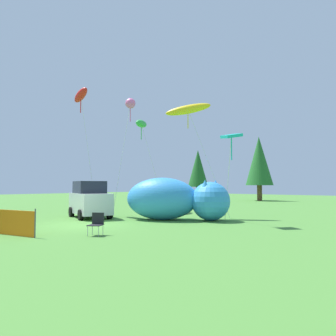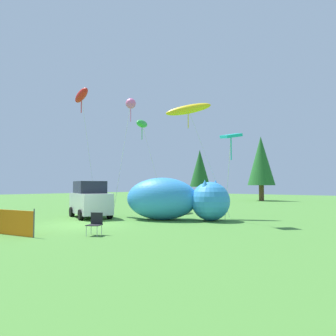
# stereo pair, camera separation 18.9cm
# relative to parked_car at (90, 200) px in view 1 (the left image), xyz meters

# --- Properties ---
(ground_plane) EXTENTS (120.00, 120.00, 0.00)m
(ground_plane) POSITION_rel_parked_car_xyz_m (2.96, -2.60, -1.14)
(ground_plane) COLOR #477F33
(parked_car) EXTENTS (4.39, 3.13, 2.35)m
(parked_car) POSITION_rel_parked_car_xyz_m (0.00, 0.00, 0.00)
(parked_car) COLOR #B7BCC1
(parked_car) RESTS_ON ground
(folding_chair) EXTENTS (0.76, 0.76, 0.93)m
(folding_chair) POSITION_rel_parked_car_xyz_m (6.31, -4.32, -0.61)
(folding_chair) COLOR black
(folding_chair) RESTS_ON ground
(inflatable_cat) EXTENTS (6.19, 4.78, 2.55)m
(inflatable_cat) POSITION_rel_parked_car_xyz_m (5.09, 2.42, 0.04)
(inflatable_cat) COLOR #338CD8
(inflatable_cat) RESTS_ON ground
(kite_yellow_hero) EXTENTS (4.27, 2.17, 7.82)m
(kite_yellow_hero) POSITION_rel_parked_car_xyz_m (4.40, 4.72, 6.08)
(kite_yellow_hero) COLOR silver
(kite_yellow_hero) RESTS_ON ground
(kite_pink_octopus) EXTENTS (0.96, 1.43, 8.22)m
(kite_pink_octopus) POSITION_rel_parked_car_xyz_m (0.77, 2.78, 6.67)
(kite_pink_octopus) COLOR silver
(kite_pink_octopus) RESTS_ON ground
(kite_teal_diamond) EXTENTS (2.22, 2.60, 4.95)m
(kite_teal_diamond) POSITION_rel_parked_car_xyz_m (8.86, 2.60, 3.52)
(kite_teal_diamond) COLOR silver
(kite_teal_diamond) RESTS_ON ground
(kite_red_lizard) EXTENTS (2.97, 1.07, 9.28)m
(kite_red_lizard) POSITION_rel_parked_car_xyz_m (-2.53, 0.97, 7.48)
(kite_red_lizard) COLOR silver
(kite_red_lizard) RESTS_ON ground
(kite_green_fish) EXTENTS (3.34, 2.27, 7.48)m
(kite_green_fish) POSITION_rel_parked_car_xyz_m (-1.14, 5.83, 5.92)
(kite_green_fish) COLOR silver
(kite_green_fish) RESTS_ON ground
(horizon_tree_west) EXTENTS (3.21, 3.21, 7.66)m
(horizon_tree_west) POSITION_rel_parked_car_xyz_m (-12.11, 29.62, 3.57)
(horizon_tree_west) COLOR brown
(horizon_tree_west) RESTS_ON ground
(horizon_tree_mid) EXTENTS (3.64, 3.64, 8.68)m
(horizon_tree_mid) POSITION_rel_parked_car_xyz_m (-1.46, 28.73, 4.19)
(horizon_tree_mid) COLOR brown
(horizon_tree_mid) RESTS_ON ground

